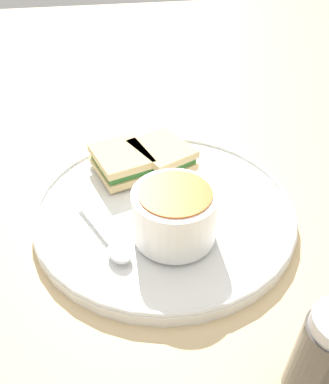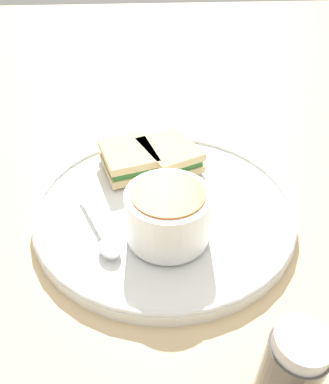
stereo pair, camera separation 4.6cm
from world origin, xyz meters
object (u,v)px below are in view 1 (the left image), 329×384
(salt_shaker, at_px, (322,358))
(soup_bowl, at_px, (178,213))
(spoon, at_px, (115,248))
(sandwich_half_near, at_px, (162,155))
(sandwich_half_far, at_px, (121,162))

(salt_shaker, bearing_deg, soup_bowl, -158.94)
(spoon, height_order, sandwich_half_near, sandwich_half_near)
(salt_shaker, bearing_deg, spoon, -139.80)
(soup_bowl, xyz_separation_m, sandwich_half_near, (-0.14, 0.01, -0.02))
(sandwich_half_near, distance_m, sandwich_half_far, 0.06)
(soup_bowl, height_order, salt_shaker, salt_shaker)
(sandwich_half_near, xyz_separation_m, sandwich_half_far, (0.01, -0.06, 0.00))
(soup_bowl, relative_size, sandwich_half_far, 0.94)
(spoon, xyz_separation_m, salt_shaker, (0.17, 0.14, 0.03))
(sandwich_half_far, bearing_deg, salt_shaker, 20.60)
(sandwich_half_far, xyz_separation_m, salt_shaker, (0.32, 0.12, 0.01))
(sandwich_half_near, xyz_separation_m, salt_shaker, (0.32, 0.06, 0.01))
(spoon, bearing_deg, sandwich_half_far, 147.29)
(soup_bowl, bearing_deg, salt_shaker, 21.06)
(sandwich_half_far, relative_size, salt_shaker, 1.00)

